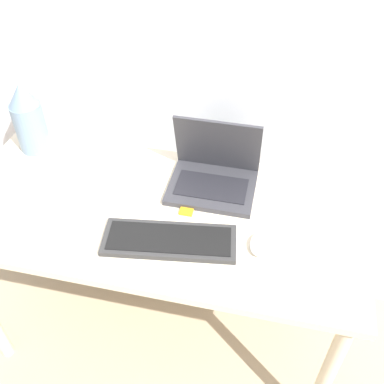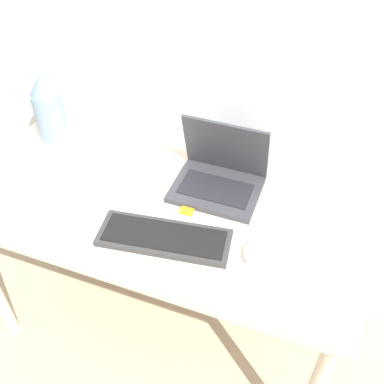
% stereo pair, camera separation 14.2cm
% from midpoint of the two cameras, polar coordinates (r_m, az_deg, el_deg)
% --- Properties ---
extents(wall_back, '(6.00, 0.05, 2.50)m').
position_cam_midpoint_polar(wall_back, '(1.54, 3.73, 21.40)').
color(wall_back, silver).
rests_on(wall_back, ground_plane).
extents(desk, '(1.37, 0.64, 0.75)m').
position_cam_midpoint_polar(desk, '(1.58, -1.50, -4.39)').
color(desk, beige).
rests_on(desk, ground_plane).
extents(laptop, '(0.30, 0.24, 0.25)m').
position_cam_midpoint_polar(laptop, '(1.56, 6.16, 2.12)').
color(laptop, '#333338').
rests_on(laptop, desk).
extents(keyboard, '(0.43, 0.20, 0.02)m').
position_cam_midpoint_polar(keyboard, '(1.40, -0.64, -5.96)').
color(keyboard, '#2D2D2D').
rests_on(keyboard, desk).
extents(mouse, '(0.06, 0.09, 0.03)m').
position_cam_midpoint_polar(mouse, '(1.38, 10.74, -7.53)').
color(mouse, white).
rests_on(mouse, desk).
extents(vase, '(0.11, 0.11, 0.28)m').
position_cam_midpoint_polar(vase, '(1.81, -15.69, 10.30)').
color(vase, slate).
rests_on(vase, desk).
extents(mp3_player, '(0.04, 0.06, 0.01)m').
position_cam_midpoint_polar(mp3_player, '(1.50, 2.20, -2.23)').
color(mp3_player, orange).
rests_on(mp3_player, desk).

